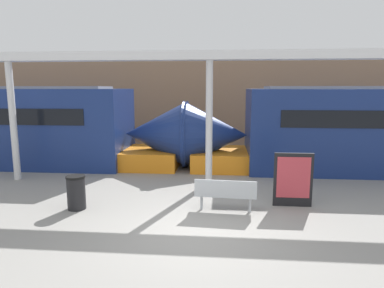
# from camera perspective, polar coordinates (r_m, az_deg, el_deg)

# --- Properties ---
(ground_plane) EXTENTS (60.00, 60.00, 0.00)m
(ground_plane) POSITION_cam_1_polar(r_m,az_deg,el_deg) (7.79, 0.24, -14.47)
(ground_plane) COLOR gray
(station_wall) EXTENTS (56.00, 0.20, 5.00)m
(station_wall) POSITION_cam_1_polar(r_m,az_deg,el_deg) (18.74, 3.22, 7.39)
(station_wall) COLOR #937051
(station_wall) RESTS_ON ground_plane
(bench_near) EXTENTS (1.59, 0.54, 0.86)m
(bench_near) POSITION_cam_1_polar(r_m,az_deg,el_deg) (8.83, 5.60, -8.08)
(bench_near) COLOR #ADB2B7
(bench_near) RESTS_ON ground_plane
(trash_bin) EXTENTS (0.49, 0.49, 0.89)m
(trash_bin) POSITION_cam_1_polar(r_m,az_deg,el_deg) (9.50, -18.74, -7.64)
(trash_bin) COLOR black
(trash_bin) RESTS_ON ground_plane
(poster_board) EXTENTS (1.02, 0.07, 1.45)m
(poster_board) POSITION_cam_1_polar(r_m,az_deg,el_deg) (9.51, 16.50, -5.72)
(poster_board) COLOR black
(poster_board) RESTS_ON ground_plane
(support_column_near) EXTENTS (0.22, 0.22, 4.00)m
(support_column_near) POSITION_cam_1_polar(r_m,az_deg,el_deg) (11.04, 2.86, 3.39)
(support_column_near) COLOR silver
(support_column_near) RESTS_ON ground_plane
(support_column_far) EXTENTS (0.22, 0.22, 4.00)m
(support_column_far) POSITION_cam_1_polar(r_m,az_deg,el_deg) (13.10, -27.66, 3.28)
(support_column_far) COLOR silver
(support_column_far) RESTS_ON ground_plane
(canopy_beam) EXTENTS (28.00, 0.60, 0.28)m
(canopy_beam) POSITION_cam_1_polar(r_m,az_deg,el_deg) (11.03, 2.96, 14.52)
(canopy_beam) COLOR silver
(canopy_beam) RESTS_ON support_column_near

